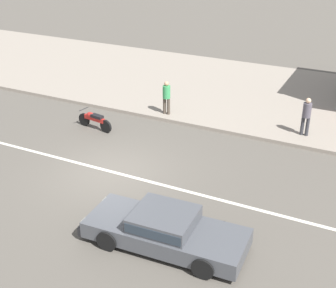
{
  "coord_description": "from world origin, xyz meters",
  "views": [
    {
      "loc": [
        8.25,
        -12.12,
        8.29
      ],
      "look_at": [
        1.52,
        1.45,
        0.8
      ],
      "focal_mm": 50.0,
      "sensor_mm": 36.0,
      "label": 1
    }
  ],
  "objects_px": {
    "pedestrian_far_end": "(166,95)",
    "motorcycle_1": "(94,120)",
    "pedestrian_mid_kerb": "(307,114)",
    "sedan_dark_grey_2": "(164,229)"
  },
  "relations": [
    {
      "from": "motorcycle_1",
      "to": "pedestrian_far_end",
      "type": "xyz_separation_m",
      "value": [
        2.17,
        2.53,
        0.62
      ]
    },
    {
      "from": "sedan_dark_grey_2",
      "to": "pedestrian_mid_kerb",
      "type": "xyz_separation_m",
      "value": [
        2.02,
        8.65,
        0.55
      ]
    },
    {
      "from": "sedan_dark_grey_2",
      "to": "pedestrian_mid_kerb",
      "type": "relative_size",
      "value": 2.9
    },
    {
      "from": "sedan_dark_grey_2",
      "to": "pedestrian_far_end",
      "type": "distance_m",
      "value": 9.12
    },
    {
      "from": "pedestrian_mid_kerb",
      "to": "motorcycle_1",
      "type": "bearing_deg",
      "value": -159.81
    },
    {
      "from": "sedan_dark_grey_2",
      "to": "pedestrian_far_end",
      "type": "bearing_deg",
      "value": 116.17
    },
    {
      "from": "sedan_dark_grey_2",
      "to": "pedestrian_mid_kerb",
      "type": "height_order",
      "value": "pedestrian_mid_kerb"
    },
    {
      "from": "sedan_dark_grey_2",
      "to": "pedestrian_mid_kerb",
      "type": "distance_m",
      "value": 8.9
    },
    {
      "from": "pedestrian_mid_kerb",
      "to": "pedestrian_far_end",
      "type": "distance_m",
      "value": 6.05
    },
    {
      "from": "pedestrian_far_end",
      "to": "motorcycle_1",
      "type": "bearing_deg",
      "value": -130.55
    }
  ]
}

